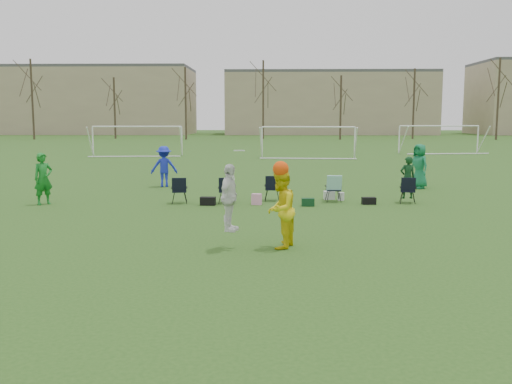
{
  "coord_description": "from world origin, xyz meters",
  "views": [
    {
      "loc": [
        0.97,
        -13.13,
        3.16
      ],
      "look_at": [
        0.62,
        1.4,
        1.25
      ],
      "focal_mm": 40.0,
      "sensor_mm": 36.0,
      "label": 1
    }
  ],
  "objects_px": {
    "goal_mid": "(308,133)",
    "goal_left": "(137,132)",
    "fielder_green_far": "(419,166)",
    "goal_right": "(439,131)",
    "fielder_green_near": "(43,179)",
    "center_contest": "(264,205)",
    "fielder_blue": "(164,166)"
  },
  "relations": [
    {
      "from": "fielder_green_far",
      "to": "goal_mid",
      "type": "relative_size",
      "value": 0.27
    },
    {
      "from": "goal_mid",
      "to": "goal_left",
      "type": "bearing_deg",
      "value": 175.87
    },
    {
      "from": "fielder_blue",
      "to": "center_contest",
      "type": "distance_m",
      "value": 13.16
    },
    {
      "from": "goal_mid",
      "to": "goal_right",
      "type": "relative_size",
      "value": 1.01
    },
    {
      "from": "fielder_green_near",
      "to": "goal_left",
      "type": "bearing_deg",
      "value": 51.52
    },
    {
      "from": "fielder_green_far",
      "to": "goal_mid",
      "type": "height_order",
      "value": "goal_mid"
    },
    {
      "from": "fielder_green_near",
      "to": "goal_right",
      "type": "bearing_deg",
      "value": 8.56
    },
    {
      "from": "goal_right",
      "to": "fielder_green_near",
      "type": "bearing_deg",
      "value": -135.1
    },
    {
      "from": "fielder_blue",
      "to": "goal_right",
      "type": "bearing_deg",
      "value": -140.32
    },
    {
      "from": "fielder_green_near",
      "to": "center_contest",
      "type": "xyz_separation_m",
      "value": [
        8.1,
        -6.83,
        0.13
      ]
    },
    {
      "from": "fielder_green_near",
      "to": "goal_left",
      "type": "height_order",
      "value": "goal_left"
    },
    {
      "from": "center_contest",
      "to": "goal_left",
      "type": "distance_m",
      "value": 35.3
    },
    {
      "from": "fielder_blue",
      "to": "center_contest",
      "type": "bearing_deg",
      "value": 98.76
    },
    {
      "from": "goal_left",
      "to": "goal_mid",
      "type": "distance_m",
      "value": 14.14
    },
    {
      "from": "fielder_green_far",
      "to": "center_contest",
      "type": "distance_m",
      "value": 13.73
    },
    {
      "from": "goal_left",
      "to": "goal_right",
      "type": "relative_size",
      "value": 1.01
    },
    {
      "from": "goal_mid",
      "to": "goal_right",
      "type": "xyz_separation_m",
      "value": [
        12.0,
        6.0,
        0.0
      ]
    },
    {
      "from": "fielder_green_near",
      "to": "fielder_green_far",
      "type": "bearing_deg",
      "value": -25.44
    },
    {
      "from": "fielder_blue",
      "to": "goal_mid",
      "type": "bearing_deg",
      "value": -124.35
    },
    {
      "from": "goal_left",
      "to": "goal_right",
      "type": "bearing_deg",
      "value": 3.75
    },
    {
      "from": "center_contest",
      "to": "goal_right",
      "type": "bearing_deg",
      "value": 68.04
    },
    {
      "from": "fielder_green_near",
      "to": "fielder_green_far",
      "type": "relative_size",
      "value": 0.95
    },
    {
      "from": "fielder_green_far",
      "to": "center_contest",
      "type": "relative_size",
      "value": 0.83
    },
    {
      "from": "fielder_blue",
      "to": "goal_left",
      "type": "xyz_separation_m",
      "value": [
        -6.14,
        21.29,
        1.0
      ]
    },
    {
      "from": "fielder_green_far",
      "to": "goal_right",
      "type": "relative_size",
      "value": 0.27
    },
    {
      "from": "center_contest",
      "to": "goal_mid",
      "type": "bearing_deg",
      "value": 84.3
    },
    {
      "from": "fielder_blue",
      "to": "goal_left",
      "type": "height_order",
      "value": "goal_left"
    },
    {
      "from": "fielder_green_far",
      "to": "goal_mid",
      "type": "xyz_separation_m",
      "value": [
        -3.64,
        19.65,
        0.93
      ]
    },
    {
      "from": "fielder_green_far",
      "to": "goal_mid",
      "type": "distance_m",
      "value": 20.01
    },
    {
      "from": "fielder_green_near",
      "to": "goal_left",
      "type": "xyz_separation_m",
      "value": [
        -2.75,
        26.75,
        0.98
      ]
    },
    {
      "from": "fielder_green_far",
      "to": "goal_left",
      "type": "height_order",
      "value": "goal_left"
    },
    {
      "from": "center_contest",
      "to": "goal_right",
      "type": "relative_size",
      "value": 0.33
    }
  ]
}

